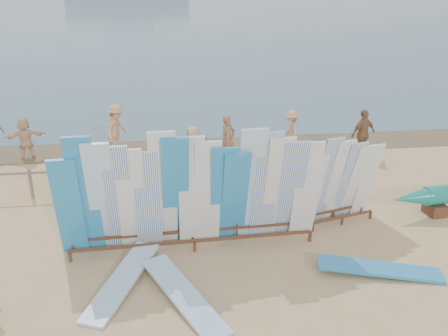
{
  "coord_description": "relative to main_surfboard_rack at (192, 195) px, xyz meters",
  "views": [
    {
      "loc": [
        0.05,
        -10.43,
        6.03
      ],
      "look_at": [
        1.58,
        1.64,
        1.22
      ],
      "focal_mm": 38.0,
      "sensor_mm": 36.0,
      "label": 1
    }
  ],
  "objects": [
    {
      "name": "stroller",
      "position": [
        0.72,
        4.63,
        -0.91
      ],
      "size": [
        0.87,
        1.01,
        1.17
      ],
      "rotation": [
        0.0,
        0.0,
        0.4
      ],
      "color": "#B5132C",
      "rests_on": "ground"
    },
    {
      "name": "fence",
      "position": [
        -0.56,
        3.36,
        -0.74
      ],
      "size": [
        12.08,
        0.08,
        0.9
      ],
      "color": "#7B695D",
      "rests_on": "ground"
    },
    {
      "name": "wet_sand_strip",
      "position": [
        -0.56,
        7.56,
        -1.38
      ],
      "size": [
        40.0,
        2.6,
        0.01
      ],
      "primitive_type": "cube",
      "color": "brown",
      "rests_on": "ground"
    },
    {
      "name": "beachgoer_6",
      "position": [
        0.33,
        4.68,
        -0.56
      ],
      "size": [
        0.42,
        0.81,
        1.63
      ],
      "primitive_type": "imported",
      "rotation": [
        0.0,
        0.0,
        4.76
      ],
      "color": "tan",
      "rests_on": "ground"
    },
    {
      "name": "beachgoer_3",
      "position": [
        -2.35,
        7.16,
        -0.45
      ],
      "size": [
        0.93,
        1.29,
        1.85
      ],
      "primitive_type": "imported",
      "rotation": [
        0.0,
        0.0,
        1.16
      ],
      "color": "tan",
      "rests_on": "ground"
    },
    {
      "name": "flat_board_a",
      "position": [
        -0.32,
        -2.15,
        -1.38
      ],
      "size": [
        1.72,
        2.66,
        0.34
      ],
      "primitive_type": "cube",
      "rotation": [
        0.1,
        0.0,
        0.47
      ],
      "color": "#95C5EF",
      "rests_on": "ground"
    },
    {
      "name": "flat_board_b",
      "position": [
        -1.59,
        -1.45,
        -1.38
      ],
      "size": [
        1.57,
        2.7,
        0.29
      ],
      "primitive_type": "cube",
      "rotation": [
        0.08,
        0.0,
        -0.4
      ],
      "color": "#95C5EF",
      "rests_on": "ground"
    },
    {
      "name": "main_surfboard_rack",
      "position": [
        0.0,
        0.0,
        0.0
      ],
      "size": [
        6.2,
        1.03,
        3.08
      ],
      "rotation": [
        0.0,
        0.0,
        0.04
      ],
      "color": "brown",
      "rests_on": "ground"
    },
    {
      "name": "beachgoer_8",
      "position": [
        3.08,
        3.96,
        -0.61
      ],
      "size": [
        0.75,
        0.37,
        1.53
      ],
      "primitive_type": "imported",
      "rotation": [
        0.0,
        0.0,
        3.16
      ],
      "color": "beige",
      "rests_on": "ground"
    },
    {
      "name": "beachgoer_7",
      "position": [
        1.59,
        5.46,
        -0.49
      ],
      "size": [
        0.72,
        0.68,
        1.76
      ],
      "primitive_type": "imported",
      "rotation": [
        0.0,
        0.0,
        0.69
      ],
      "color": "#8C6042",
      "rests_on": "ground"
    },
    {
      "name": "ground",
      "position": [
        -0.56,
        0.36,
        -1.38
      ],
      "size": [
        160.0,
        160.0,
        0.0
      ],
      "primitive_type": "plane",
      "color": "tan",
      "rests_on": "ground"
    },
    {
      "name": "beachgoer_9",
      "position": [
        4.09,
        6.41,
        -0.57
      ],
      "size": [
        0.5,
        1.06,
        1.61
      ],
      "primitive_type": "imported",
      "rotation": [
        0.0,
        0.0,
        4.65
      ],
      "color": "tan",
      "rests_on": "ground"
    },
    {
      "name": "beach_chair_right",
      "position": [
        0.77,
        4.26,
        -1.1
      ],
      "size": [
        0.79,
        0.8,
        0.93
      ],
      "rotation": [
        0.0,
        0.0,
        0.45
      ],
      "color": "#B5132C",
      "rests_on": "ground"
    },
    {
      "name": "beachgoer_11",
      "position": [
        -5.58,
        6.94,
        -0.61
      ],
      "size": [
        1.5,
        0.87,
        1.53
      ],
      "primitive_type": "imported",
      "rotation": [
        0.0,
        0.0,
        3.45
      ],
      "color": "beige",
      "rests_on": "ground"
    },
    {
      "name": "side_surfboard_rack",
      "position": [
        3.93,
        0.78,
        -0.25
      ],
      "size": [
        2.25,
        1.1,
        2.51
      ],
      "rotation": [
        0.0,
        0.0,
        0.27
      ],
      "color": "brown",
      "rests_on": "ground"
    },
    {
      "name": "ocean",
      "position": [
        -0.56,
        128.36,
        -1.38
      ],
      "size": [
        320.0,
        240.0,
        0.02
      ],
      "primitive_type": "cube",
      "color": "#436378",
      "rests_on": "ground"
    },
    {
      "name": "vendor_table",
      "position": [
        1.4,
        0.61,
        -1.0
      ],
      "size": [
        1.0,
        0.83,
        1.14
      ],
      "rotation": [
        0.0,
        0.0,
        0.3
      ],
      "color": "brown",
      "rests_on": "ground"
    },
    {
      "name": "beach_chair_left",
      "position": [
        -1.22,
        4.32,
        -1.14
      ],
      "size": [
        0.67,
        0.68,
        0.81
      ],
      "rotation": [
        0.0,
        0.0,
        -0.39
      ],
      "color": "#B5132C",
      "rests_on": "ground"
    },
    {
      "name": "flat_board_d",
      "position": [
        4.01,
        -1.69,
        -1.38
      ],
      "size": [
        2.75,
        1.19,
        0.24
      ],
      "primitive_type": "cube",
      "rotation": [
        0.06,
        0.0,
        1.33
      ],
      "color": "#298AD0",
      "rests_on": "ground"
    },
    {
      "name": "beachgoer_10",
      "position": [
        6.52,
        5.51,
        -0.48
      ],
      "size": [
        1.14,
        0.8,
        1.79
      ],
      "primitive_type": "imported",
      "rotation": [
        0.0,
        0.0,
        3.51
      ],
      "color": "#8C6042",
      "rests_on": "ground"
    }
  ]
}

